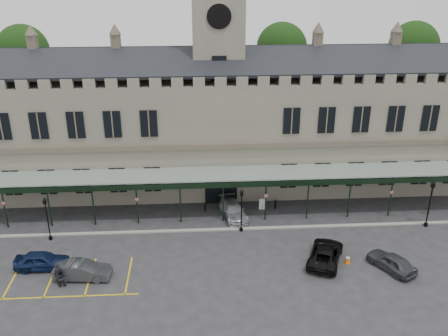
{
  "coord_description": "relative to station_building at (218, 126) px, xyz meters",
  "views": [
    {
      "loc": [
        -2.47,
        -34.13,
        23.63
      ],
      "look_at": [
        0.0,
        6.0,
        6.0
      ],
      "focal_mm": 40.0,
      "sensor_mm": 36.0,
      "label": 1
    }
  ],
  "objects": [
    {
      "name": "lamp_post_left",
      "position": [
        -15.53,
        -11.1,
        -3.98
      ],
      "size": [
        0.4,
        0.4,
        4.19
      ],
      "color": "black",
      "rests_on": "ground"
    },
    {
      "name": "lamp_post_right",
      "position": [
        18.78,
        -10.88,
        -3.66
      ],
      "size": [
        0.45,
        0.45,
        4.73
      ],
      "color": "black",
      "rests_on": "ground"
    },
    {
      "name": "ground",
      "position": [
        0.0,
        -15.91,
        -6.47
      ],
      "size": [
        140.0,
        140.0,
        0.0
      ],
      "primitive_type": "plane",
      "color": "#28282B"
    },
    {
      "name": "car_van",
      "position": [
        8.0,
        -15.91,
        -5.74
      ],
      "size": [
        4.26,
        5.74,
        1.45
      ],
      "primitive_type": "imported",
      "rotation": [
        0.0,
        0.0,
        2.74
      ],
      "color": "black",
      "rests_on": "ground"
    },
    {
      "name": "car_right_a",
      "position": [
        13.0,
        -17.37,
        -5.75
      ],
      "size": [
        3.58,
        4.46,
        1.43
      ],
      "primitive_type": "imported",
      "rotation": [
        0.0,
        0.0,
        3.68
      ],
      "color": "#35373C",
      "rests_on": "ground"
    },
    {
      "name": "clock_tower",
      "position": [
        0.0,
        0.09,
        6.64
      ],
      "size": [
        5.6,
        5.6,
        24.8
      ],
      "color": "#686557",
      "rests_on": "ground"
    },
    {
      "name": "bollard_right",
      "position": [
        5.31,
        -6.6,
        -5.99
      ],
      "size": [
        0.17,
        0.17,
        0.96
      ],
      "primitive_type": "cylinder",
      "color": "black",
      "rests_on": "ground"
    },
    {
      "name": "tree_behind_right",
      "position": [
        24.0,
        9.09,
        6.35
      ],
      "size": [
        6.0,
        6.0,
        16.0
      ],
      "color": "#332314",
      "rests_on": "ground"
    },
    {
      "name": "tree_behind_left",
      "position": [
        -22.0,
        9.09,
        6.35
      ],
      "size": [
        6.0,
        6.0,
        16.0
      ],
      "color": "#332314",
      "rests_on": "ground"
    },
    {
      "name": "tree_behind_mid",
      "position": [
        8.0,
        9.09,
        6.35
      ],
      "size": [
        6.0,
        6.0,
        16.0
      ],
      "color": "#332314",
      "rests_on": "ground"
    },
    {
      "name": "station_building",
      "position": [
        0.0,
        0.0,
        0.0
      ],
      "size": [
        60.0,
        10.36,
        17.3
      ],
      "color": "#686557",
      "rests_on": "ground"
    },
    {
      "name": "person_b",
      "position": [
        -12.98,
        -17.99,
        -5.69
      ],
      "size": [
        0.86,
        0.73,
        1.56
      ],
      "primitive_type": "imported",
      "rotation": [
        0.0,
        0.0,
        3.35
      ],
      "color": "black",
      "rests_on": "ground"
    },
    {
      "name": "car_taxi",
      "position": [
        1.0,
        -7.93,
        -5.77
      ],
      "size": [
        2.86,
        5.09,
        1.39
      ],
      "primitive_type": "imported",
      "rotation": [
        0.0,
        0.0,
        0.2
      ],
      "color": "#A2A4A9",
      "rests_on": "ground"
    },
    {
      "name": "bollard_left",
      "position": [
        -1.66,
        -6.74,
        -6.02
      ],
      "size": [
        0.16,
        0.16,
        0.91
      ],
      "primitive_type": "cylinder",
      "color": "black",
      "rests_on": "ground"
    },
    {
      "name": "canopy",
      "position": [
        0.0,
        -8.45,
        -4.06
      ],
      "size": [
        50.0,
        4.1,
        4.3
      ],
      "color": "#8C9E93",
      "rests_on": "ground"
    },
    {
      "name": "person_a",
      "position": [
        -13.2,
        -17.62,
        -5.58
      ],
      "size": [
        0.76,
        0.64,
        1.78
      ],
      "primitive_type": "imported",
      "rotation": [
        0.0,
        0.0,
        0.39
      ],
      "color": "black",
      "rests_on": "ground"
    },
    {
      "name": "sign_board",
      "position": [
        4.01,
        -6.69,
        -5.91
      ],
      "size": [
        0.67,
        0.09,
        1.15
      ],
      "rotation": [
        0.0,
        0.0,
        -0.07
      ],
      "color": "black",
      "rests_on": "ground"
    },
    {
      "name": "traffic_cone",
      "position": [
        9.8,
        -16.3,
        -6.1
      ],
      "size": [
        0.47,
        0.47,
        0.75
      ],
      "rotation": [
        0.0,
        0.0,
        -0.27
      ],
      "color": "#F56107",
      "rests_on": "ground"
    },
    {
      "name": "parking_markings",
      "position": [
        -14.0,
        -17.41,
        -6.47
      ],
      "size": [
        16.0,
        6.0,
        0.01
      ],
      "primitive_type": null,
      "color": "gold",
      "rests_on": "ground"
    },
    {
      "name": "lamp_post_mid",
      "position": [
        1.53,
        -10.67,
        -3.95
      ],
      "size": [
        0.4,
        0.4,
        4.25
      ],
      "color": "black",
      "rests_on": "ground"
    },
    {
      "name": "car_left_a",
      "position": [
        -15.0,
        -15.54,
        -5.73
      ],
      "size": [
        4.36,
        1.81,
        1.47
      ],
      "primitive_type": "imported",
      "rotation": [
        0.0,
        0.0,
        1.55
      ],
      "color": "#0D1B3C",
      "rests_on": "ground"
    },
    {
      "name": "car_left_b",
      "position": [
        -11.5,
        -17.08,
        -5.74
      ],
      "size": [
        4.51,
        1.87,
        1.45
      ],
      "primitive_type": "imported",
      "rotation": [
        0.0,
        0.0,
        1.49
      ],
      "color": "#35373C",
      "rests_on": "ground"
    },
    {
      "name": "kerb",
      "position": [
        0.0,
        -10.41,
        -6.41
      ],
      "size": [
        60.0,
        0.4,
        0.12
      ],
      "primitive_type": "cube",
      "color": "gray",
      "rests_on": "ground"
    }
  ]
}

